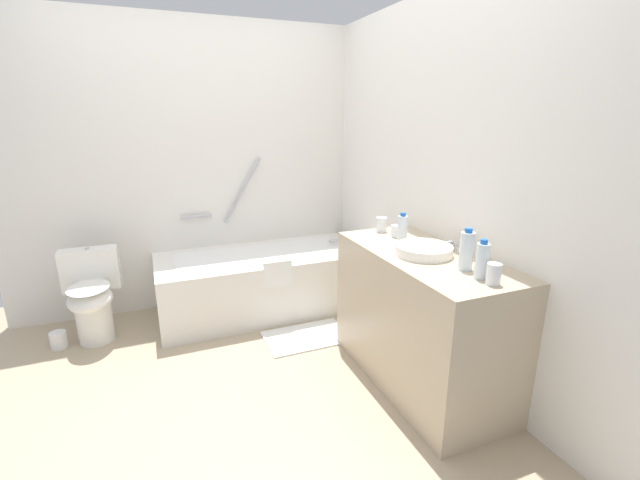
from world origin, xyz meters
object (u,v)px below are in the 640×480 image
object	(u,v)px
sink_basin	(424,250)
drinking_glass_2	(382,225)
water_bottle_0	(467,251)
drinking_glass_0	(397,231)
bathtub	(263,279)
bath_mat	(306,337)
toilet	(92,296)
toilet_paper_roll	(59,340)
drinking_glass_1	(494,274)
water_bottle_1	(402,228)
water_bottle_2	(482,261)
sink_faucet	(451,246)

from	to	relation	value
sink_basin	drinking_glass_2	world-z (taller)	drinking_glass_2
water_bottle_0	drinking_glass_0	xyz separation A→B (m)	(-0.00, 0.67, -0.06)
bathtub	bath_mat	xyz separation A→B (m)	(0.17, -0.61, -0.26)
toilet	toilet_paper_roll	bearing A→B (deg)	-78.16
toilet	sink_basin	xyz separation A→B (m)	(1.90, -1.35, 0.53)
bathtub	toilet	bearing A→B (deg)	-178.90
water_bottle_0	drinking_glass_2	xyz separation A→B (m)	(-0.03, 0.82, -0.05)
drinking_glass_1	bath_mat	distance (m)	1.61
water_bottle_1	drinking_glass_2	bearing A→B (deg)	92.59
bath_mat	bathtub	bearing A→B (deg)	105.30
sink_basin	bath_mat	bearing A→B (deg)	119.97
sink_basin	drinking_glass_2	bearing A→B (deg)	86.99
sink_basin	drinking_glass_1	bearing A→B (deg)	-85.11
sink_basin	water_bottle_0	world-z (taller)	water_bottle_0
water_bottle_1	water_bottle_2	xyz separation A→B (m)	(0.00, -0.70, 0.01)
bathtub	water_bottle_2	size ratio (longest dim) A/B	8.51
drinking_glass_0	bathtub	bearing A→B (deg)	123.75
water_bottle_1	bath_mat	distance (m)	1.14
water_bottle_1	drinking_glass_0	xyz separation A→B (m)	(0.02, 0.09, -0.05)
sink_faucet	sink_basin	bearing A→B (deg)	-180.00
toilet	toilet_paper_roll	xyz separation A→B (m)	(-0.25, -0.05, -0.28)
toilet_paper_roll	sink_faucet	bearing A→B (deg)	-29.23
bathtub	water_bottle_1	bearing A→B (deg)	-59.16
water_bottle_1	water_bottle_0	bearing A→B (deg)	-88.28
water_bottle_0	water_bottle_1	xyz separation A→B (m)	(-0.02, 0.57, -0.02)
bathtub	drinking_glass_1	size ratio (longest dim) A/B	16.39
drinking_glass_2	drinking_glass_1	bearing A→B (deg)	-89.21
sink_faucet	water_bottle_0	world-z (taller)	water_bottle_0
water_bottle_0	bath_mat	distance (m)	1.49
sink_basin	drinking_glass_0	bearing A→B (deg)	81.77
water_bottle_1	drinking_glass_1	size ratio (longest dim) A/B	1.77
water_bottle_0	toilet	bearing A→B (deg)	140.04
water_bottle_1	drinking_glass_2	distance (m)	0.24
drinking_glass_0	drinking_glass_1	size ratio (longest dim) A/B	0.75
bathtub	drinking_glass_0	bearing A→B (deg)	-56.25
drinking_glass_0	drinking_glass_1	xyz separation A→B (m)	(-0.01, -0.88, 0.01)
sink_faucet	drinking_glass_1	distance (m)	0.52
drinking_glass_0	drinking_glass_2	xyz separation A→B (m)	(-0.03, 0.15, 0.01)
water_bottle_2	drinking_glass_2	xyz separation A→B (m)	(-0.01, 0.94, -0.04)
sink_basin	toilet_paper_roll	world-z (taller)	sink_basin
drinking_glass_0	drinking_glass_2	world-z (taller)	drinking_glass_2
water_bottle_1	sink_basin	bearing A→B (deg)	-97.58
drinking_glass_1	bath_mat	bearing A→B (deg)	111.02
bathtub	water_bottle_2	world-z (taller)	bathtub
bathtub	sink_faucet	world-z (taller)	bathtub
sink_basin	bath_mat	distance (m)	1.24
water_bottle_0	drinking_glass_2	bearing A→B (deg)	91.97
toilet	water_bottle_0	bearing A→B (deg)	50.54
bathtub	water_bottle_2	bearing A→B (deg)	-69.99
drinking_glass_0	toilet_paper_roll	distance (m)	2.52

